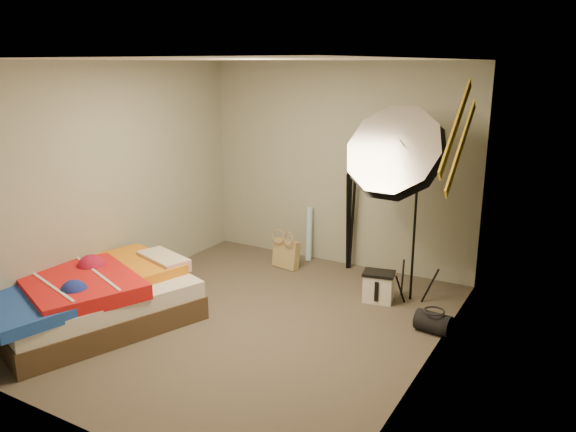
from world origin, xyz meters
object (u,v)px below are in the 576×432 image
Objects in this scene: camera_tripod at (350,209)px; camera_case at (378,288)px; wrapping_roll at (309,234)px; duffel_bag at (433,322)px; bed at (93,298)px; tote_bag at (286,254)px; photo_umbrella at (397,156)px.

camera_case is at bearing -48.26° from camera_tripod.
wrapping_roll is at bearing 136.34° from camera_case.
wrapping_roll is 0.52× the size of camera_tripod.
bed reaches higher than duffel_bag.
camera_tripod reaches higher than wrapping_roll.
duffel_bag is (1.98, -1.24, -0.24)m from wrapping_roll.
bed is (-0.84, -2.30, 0.09)m from tote_bag.
tote_bag is 0.16× the size of photo_umbrella.
tote_bag is 0.16× the size of bed.
camera_tripod is (0.57, -0.04, 0.41)m from wrapping_roll.
bed is 3.32m from photo_umbrella.
camera_tripod is (1.52, 2.66, 0.49)m from bed.
wrapping_roll is 2.27× the size of camera_case.
duffel_bag is at bearing -11.10° from tote_bag.
camera_tripod is at bearing 60.37° from bed.
camera_case is 0.84m from duffel_bag.
duffel_bag is at bearing 26.58° from bed.
photo_umbrella is (2.30, 2.00, 1.30)m from bed.
camera_case is 0.92× the size of duffel_bag.
photo_umbrella is at bearing 40.98° from bed.
duffel_bag is 3.27m from bed.
camera_case is 0.14× the size of photo_umbrella.
photo_umbrella reaches higher than duffel_bag.
tote_bag reaches higher than camera_case.
bed is 1.01× the size of photo_umbrella.
photo_umbrella is 1.31m from camera_tripod.
duffel_bag is (2.09, -0.83, -0.08)m from tote_bag.
tote_bag is at bearing -104.84° from wrapping_roll.
bed is at bearing -109.25° from wrapping_roll.
camera_case reaches higher than duffel_bag.
wrapping_roll is 2.35m from duffel_bag.
camera_tripod reaches higher than duffel_bag.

